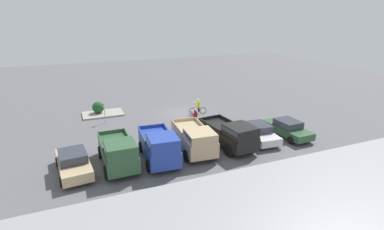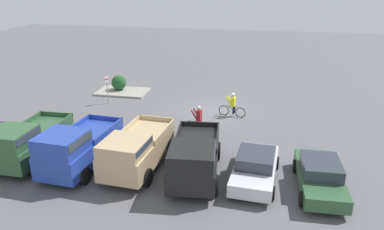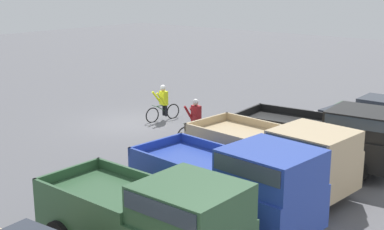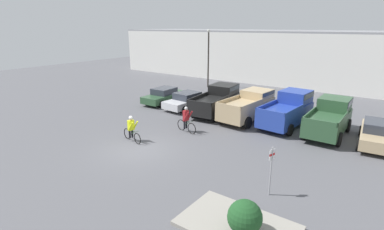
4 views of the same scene
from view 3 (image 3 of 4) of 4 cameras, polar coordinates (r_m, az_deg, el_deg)
The scene contains 8 objects.
ground_plane at distance 23.59m, azimuth -6.45°, elevation -0.91°, with size 80.00×80.00×0.00m, color #56565B.
sedan_1 at distance 21.03m, azimuth 16.63°, elevation -1.36°, with size 2.25×4.50×1.39m.
pickup_truck_0 at distance 18.34m, azimuth 14.36°, elevation -2.07°, with size 2.69×5.53×2.12m.
pickup_truck_1 at distance 16.02m, azimuth 9.05°, elevation -4.20°, with size 2.56×5.22×2.09m.
pickup_truck_2 at distance 13.54m, azimuth 4.53°, elevation -7.25°, with size 2.54×5.19×2.31m.
pickup_truck_3 at distance 11.71m, azimuth -4.31°, elevation -10.98°, with size 2.24×4.96×2.20m.
cyclist_0 at distance 20.48m, azimuth 0.37°, elevation -0.70°, with size 1.77×0.53×1.76m.
cyclist_1 at distance 23.83m, azimuth -3.11°, elevation 1.34°, with size 1.82×0.54×1.64m.
Camera 3 is at (15.60, 16.59, 6.13)m, focal length 50.00 mm.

